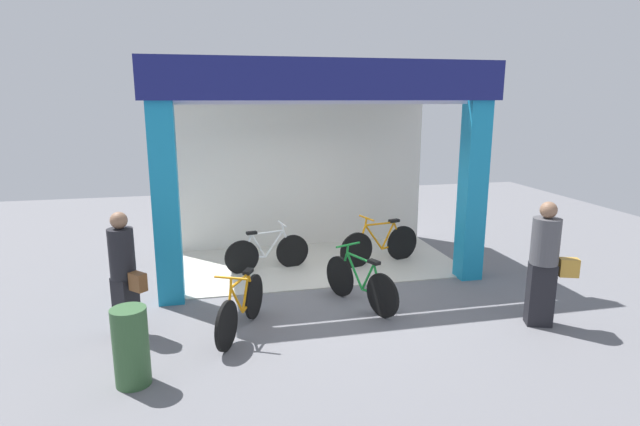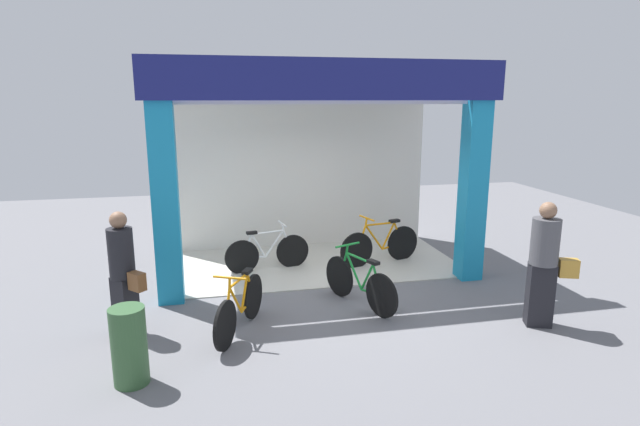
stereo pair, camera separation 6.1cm
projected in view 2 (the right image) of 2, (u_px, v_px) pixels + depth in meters
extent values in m
plane|color=slate|center=(329.00, 288.00, 8.59)|extent=(18.91, 18.91, 0.00)
cube|color=beige|center=(312.00, 263.00, 9.89)|extent=(5.46, 2.74, 0.02)
cube|color=silver|center=(299.00, 174.00, 10.86)|extent=(5.46, 0.12, 3.09)
cube|color=#198CBF|center=(166.00, 205.00, 7.72)|extent=(0.39, 0.36, 3.09)
cube|color=#198CBF|center=(473.00, 192.00, 8.78)|extent=(0.39, 0.36, 3.09)
cube|color=navy|center=(332.00, 79.00, 7.70)|extent=(5.66, 0.20, 0.62)
cube|color=silver|center=(312.00, 102.00, 9.23)|extent=(5.46, 2.74, 0.06)
cylinder|color=black|center=(402.00, 243.00, 10.04)|extent=(0.67, 0.23, 0.68)
cylinder|color=black|center=(357.00, 250.00, 9.56)|extent=(0.67, 0.23, 0.68)
cylinder|color=orange|center=(392.00, 246.00, 9.93)|extent=(0.45, 0.16, 0.09)
cylinder|color=orange|center=(388.00, 236.00, 9.84)|extent=(0.30, 0.12, 0.51)
cylinder|color=orange|center=(374.00, 237.00, 9.69)|extent=(0.41, 0.15, 0.54)
cylinder|color=orange|center=(380.00, 224.00, 9.69)|extent=(0.64, 0.21, 0.05)
cylinder|color=orange|center=(398.00, 233.00, 9.94)|extent=(0.23, 0.10, 0.46)
cylinder|color=orange|center=(362.00, 238.00, 9.56)|extent=(0.21, 0.09, 0.47)
cylinder|color=orange|center=(366.00, 222.00, 9.53)|extent=(0.07, 0.05, 0.14)
cylinder|color=orange|center=(367.00, 218.00, 9.52)|extent=(0.16, 0.47, 0.03)
cube|color=black|center=(394.00, 221.00, 9.84)|extent=(0.23, 0.15, 0.05)
cylinder|color=black|center=(242.00, 257.00, 9.24)|extent=(0.62, 0.15, 0.63)
cylinder|color=black|center=(293.00, 251.00, 9.61)|extent=(0.62, 0.15, 0.63)
cylinder|color=white|center=(254.00, 257.00, 9.34)|extent=(0.42, 0.11, 0.08)
cylinder|color=white|center=(259.00, 246.00, 9.32)|extent=(0.28, 0.08, 0.47)
cylinder|color=white|center=(274.00, 244.00, 9.44)|extent=(0.39, 0.10, 0.49)
cylinder|color=white|center=(268.00, 232.00, 9.34)|extent=(0.60, 0.14, 0.05)
cylinder|color=white|center=(247.00, 246.00, 9.24)|extent=(0.21, 0.07, 0.42)
cylinder|color=white|center=(288.00, 241.00, 9.53)|extent=(0.19, 0.07, 0.44)
cylinder|color=white|center=(283.00, 227.00, 9.43)|extent=(0.06, 0.04, 0.13)
cylinder|color=white|center=(282.00, 224.00, 9.42)|extent=(0.11, 0.44, 0.03)
cube|color=black|center=(252.00, 233.00, 9.22)|extent=(0.20, 0.13, 0.05)
cylinder|color=black|center=(253.00, 296.00, 7.39)|extent=(0.32, 0.60, 0.65)
cylinder|color=black|center=(225.00, 326.00, 6.44)|extent=(0.32, 0.60, 0.65)
cylinder|color=orange|center=(247.00, 304.00, 7.17)|extent=(0.22, 0.41, 0.08)
cylinder|color=orange|center=(244.00, 292.00, 7.04)|extent=(0.15, 0.27, 0.48)
cylinder|color=orange|center=(236.00, 300.00, 6.74)|extent=(0.20, 0.37, 0.51)
cylinder|color=orange|center=(239.00, 280.00, 6.81)|extent=(0.30, 0.57, 0.05)
cylinder|color=orange|center=(250.00, 285.00, 7.24)|extent=(0.12, 0.21, 0.43)
cylinder|color=orange|center=(228.00, 306.00, 6.49)|extent=(0.12, 0.19, 0.45)
cylinder|color=orange|center=(230.00, 283.00, 6.51)|extent=(0.06, 0.06, 0.13)
cylinder|color=orange|center=(230.00, 278.00, 6.50)|extent=(0.42, 0.22, 0.03)
cube|color=black|center=(247.00, 271.00, 7.10)|extent=(0.17, 0.22, 0.05)
cylinder|color=black|center=(382.00, 296.00, 7.41)|extent=(0.29, 0.62, 0.65)
cylinder|color=black|center=(339.00, 276.00, 8.21)|extent=(0.29, 0.62, 0.65)
cylinder|color=#198C33|center=(371.00, 292.00, 7.60)|extent=(0.20, 0.42, 0.08)
cylinder|color=#198C33|center=(367.00, 277.00, 7.63)|extent=(0.14, 0.28, 0.49)
cylinder|color=#198C33|center=(354.00, 271.00, 7.87)|extent=(0.19, 0.38, 0.51)
cylinder|color=#198C33|center=(359.00, 258.00, 7.72)|extent=(0.28, 0.59, 0.05)
cylinder|color=#198C33|center=(377.00, 280.00, 7.45)|extent=(0.12, 0.21, 0.44)
cylinder|color=#198C33|center=(343.00, 265.00, 8.08)|extent=(0.11, 0.19, 0.45)
cylinder|color=#198C33|center=(347.00, 249.00, 7.95)|extent=(0.05, 0.06, 0.14)
cylinder|color=#198C33|center=(348.00, 245.00, 7.92)|extent=(0.43, 0.21, 0.03)
cube|color=black|center=(373.00, 262.00, 7.47)|extent=(0.17, 0.22, 0.05)
cube|color=black|center=(540.00, 295.00, 7.12)|extent=(0.40, 0.34, 0.90)
cylinder|color=#4C4C51|center=(545.00, 242.00, 6.95)|extent=(0.48, 0.48, 0.64)
sphere|color=#8C664C|center=(548.00, 210.00, 6.85)|extent=(0.23, 0.23, 0.23)
cube|color=#BF8C33|center=(568.00, 268.00, 6.98)|extent=(0.29, 0.23, 0.25)
cube|color=black|center=(126.00, 305.00, 6.91)|extent=(0.38, 0.38, 0.79)
cylinder|color=black|center=(121.00, 253.00, 6.75)|extent=(0.47, 0.47, 0.67)
sphere|color=#8C664C|center=(118.00, 220.00, 6.65)|extent=(0.22, 0.22, 0.22)
cube|color=brown|center=(137.00, 281.00, 6.66)|extent=(0.25, 0.25, 0.24)
cylinder|color=#335933|center=(129.00, 346.00, 5.64)|extent=(0.39, 0.39, 0.90)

